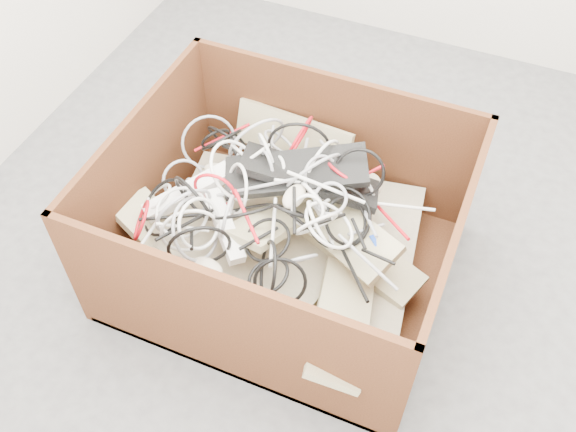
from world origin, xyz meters
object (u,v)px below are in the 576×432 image
at_px(cardboard_box, 282,244).
at_px(vga_plug, 377,240).
at_px(power_strip_right, 224,226).
at_px(power_strip_left, 188,192).

distance_m(cardboard_box, vga_plug, 0.40).
height_order(power_strip_right, vga_plug, power_strip_right).
relative_size(cardboard_box, power_strip_left, 3.50).
height_order(cardboard_box, power_strip_right, cardboard_box).
distance_m(cardboard_box, power_strip_right, 0.29).
bearing_deg(vga_plug, power_strip_right, -118.58).
bearing_deg(cardboard_box, power_strip_left, -170.19).
distance_m(power_strip_left, vga_plug, 0.69).
distance_m(power_strip_left, power_strip_right, 0.21).
bearing_deg(power_strip_right, power_strip_left, -159.66).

